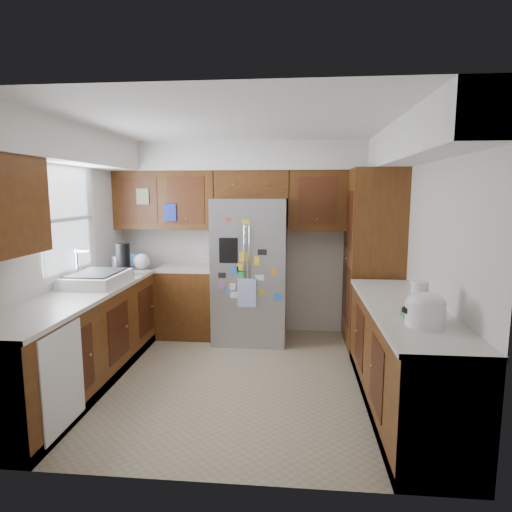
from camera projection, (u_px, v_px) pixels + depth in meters
The scene contains 12 objects.
floor at pixel (238, 378), 4.36m from camera, with size 3.60×3.60×0.00m, color tan.
room_shell at pixel (232, 197), 4.46m from camera, with size 3.64×3.24×2.52m.
left_counter_run at pixel (109, 333), 4.45m from camera, with size 1.36×3.20×0.92m.
right_counter_run at pixel (403, 362), 3.69m from camera, with size 0.63×2.25×0.92m.
pantry at pixel (372, 259), 5.20m from camera, with size 0.60×0.90×2.15m, color #48250E.
fridge at pixel (250, 270), 5.41m from camera, with size 0.90×0.79×1.80m.
bridge_cabinet at pixel (252, 185), 5.48m from camera, with size 0.96×0.34×0.35m, color #48250E.
fridge_top_items at pixel (246, 161), 5.38m from camera, with size 0.68×0.28×0.27m.
sink_assembly at pixel (96, 278), 4.45m from camera, with size 0.52×0.70×0.37m.
left_counter_clutter at pixel (130, 261), 5.17m from camera, with size 0.36×0.81×0.38m.
rice_cooker at pixel (425, 308), 3.07m from camera, with size 0.29×0.28×0.24m.
paper_towel at pixel (419, 300), 3.27m from camera, with size 0.13×0.13×0.28m, color white.
Camera 1 is at (0.56, -4.10, 1.87)m, focal length 30.00 mm.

